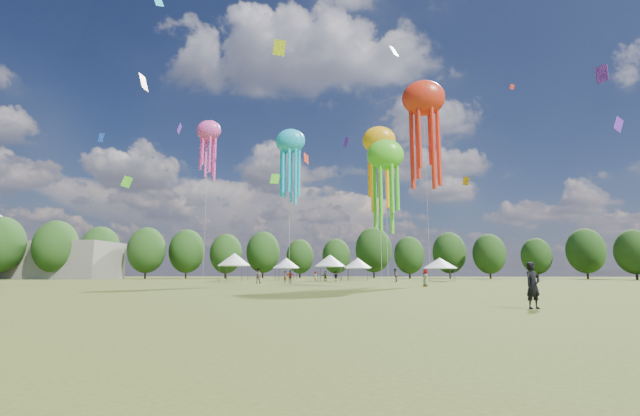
# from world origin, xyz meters

# --- Properties ---
(ground) EXTENTS (300.00, 300.00, 0.00)m
(ground) POSITION_xyz_m (0.00, 0.00, 0.00)
(ground) COLOR #384416
(ground) RESTS_ON ground
(observer_main) EXTENTS (0.69, 0.61, 1.59)m
(observer_main) POSITION_xyz_m (9.42, -0.72, 0.79)
(observer_main) COLOR black
(observer_main) RESTS_ON ground
(spectator_near) EXTENTS (0.94, 0.77, 1.78)m
(spectator_near) POSITION_xyz_m (-9.43, 34.64, 0.89)
(spectator_near) COLOR gray
(spectator_near) RESTS_ON ground
(spectators_far) EXTENTS (17.15, 35.59, 1.84)m
(spectators_far) POSITION_xyz_m (0.09, 45.56, 0.81)
(spectators_far) COLOR gray
(spectators_far) RESTS_ON ground
(festival_tents) EXTENTS (37.89, 12.02, 4.47)m
(festival_tents) POSITION_xyz_m (-3.31, 54.86, 3.09)
(festival_tents) COLOR #47474C
(festival_tents) RESTS_ON ground
(show_kites) EXTENTS (37.19, 30.69, 26.08)m
(show_kites) POSITION_xyz_m (0.33, 34.44, 17.58)
(show_kites) COLOR #1AB7DF
(show_kites) RESTS_ON ground
(small_kites) EXTENTS (80.66, 57.83, 45.52)m
(small_kites) POSITION_xyz_m (0.78, 43.00, 28.95)
(small_kites) COLOR #1AB7DF
(small_kites) RESTS_ON ground
(treeline) EXTENTS (201.57, 95.24, 13.43)m
(treeline) POSITION_xyz_m (-3.87, 62.51, 6.54)
(treeline) COLOR #38281C
(treeline) RESTS_ON ground
(hangar) EXTENTS (40.00, 12.00, 8.00)m
(hangar) POSITION_xyz_m (-72.00, 72.00, 4.00)
(hangar) COLOR gray
(hangar) RESTS_ON ground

